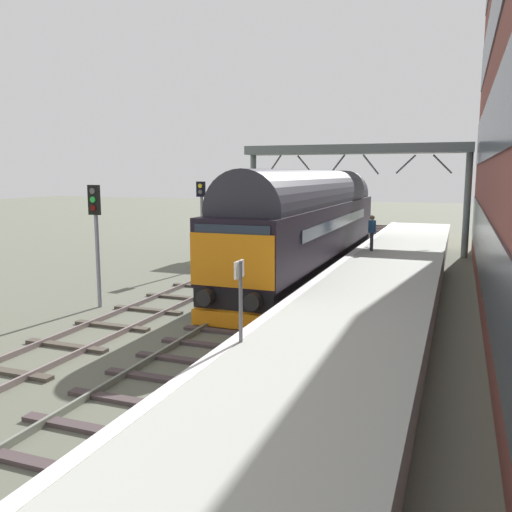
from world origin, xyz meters
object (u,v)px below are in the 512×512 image
(diesel_locomotive, at_px, (309,221))
(waiting_passenger, at_px, (372,229))
(signal_post_mid, at_px, (202,215))
(platform_number_sign, at_px, (240,288))
(signal_post_near, at_px, (96,229))
(signal_post_far, at_px, (257,205))

(diesel_locomotive, height_order, waiting_passenger, diesel_locomotive)
(signal_post_mid, relative_size, platform_number_sign, 2.40)
(signal_post_near, xyz_separation_m, platform_number_sign, (7.16, -4.72, -0.52))
(signal_post_far, relative_size, platform_number_sign, 2.36)
(diesel_locomotive, bearing_deg, platform_number_sign, -81.37)
(waiting_passenger, bearing_deg, signal_post_near, 127.00)
(signal_post_mid, bearing_deg, signal_post_near, -90.00)
(signal_post_mid, relative_size, waiting_passenger, 2.53)
(signal_post_far, distance_m, waiting_passenger, 9.46)
(signal_post_mid, height_order, platform_number_sign, signal_post_mid)
(diesel_locomotive, xyz_separation_m, signal_post_far, (-5.26, 7.53, 0.20))
(signal_post_near, height_order, platform_number_sign, signal_post_near)
(signal_post_near, bearing_deg, signal_post_mid, 90.00)
(signal_post_mid, xyz_separation_m, signal_post_far, (0.00, 7.44, 0.07))
(diesel_locomotive, relative_size, signal_post_far, 4.30)
(signal_post_mid, bearing_deg, signal_post_far, 90.00)
(platform_number_sign, xyz_separation_m, waiting_passenger, (0.52, 14.62, -0.18))
(signal_post_mid, bearing_deg, diesel_locomotive, -0.98)
(signal_post_near, relative_size, signal_post_mid, 1.00)
(signal_post_near, xyz_separation_m, signal_post_far, (0.00, 15.37, -0.01))
(signal_post_far, bearing_deg, signal_post_mid, -90.00)
(waiting_passenger, bearing_deg, platform_number_sign, 162.81)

